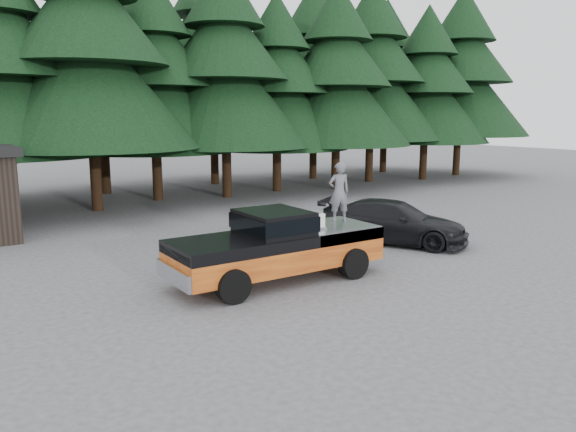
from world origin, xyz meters
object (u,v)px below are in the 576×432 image
pickup_truck (277,256)px  man_on_bed (339,192)px  air_compressor (311,221)px  parked_car (394,222)px

pickup_truck → man_on_bed: size_ratio=3.48×
air_compressor → man_on_bed: man_on_bed is taller
pickup_truck → parked_car: parked_car is taller
pickup_truck → air_compressor: size_ratio=10.07×
pickup_truck → parked_car: size_ratio=1.19×
air_compressor → man_on_bed: bearing=22.7°
parked_car → pickup_truck: bearing=164.5°
parked_car → man_on_bed: bearing=169.8°
air_compressor → parked_car: (4.77, 1.69, -0.80)m
pickup_truck → air_compressor: 1.35m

